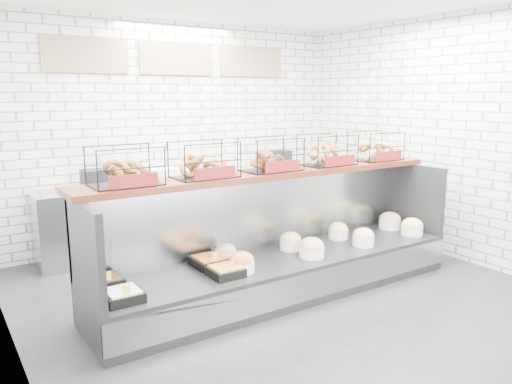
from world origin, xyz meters
TOP-DOWN VIEW (x-y plane):
  - ground at (0.00, 0.00)m, footprint 5.50×5.50m
  - room_shell at (0.00, 0.60)m, footprint 5.02×5.51m
  - display_case at (0.02, 0.34)m, footprint 4.00×0.90m
  - bagel_shelf at (-0.00, 0.52)m, footprint 4.10×0.50m
  - prep_counter at (-0.00, 2.43)m, footprint 4.00×0.60m

SIDE VIEW (x-z plane):
  - ground at x=0.00m, z-range 0.00..0.00m
  - display_case at x=0.02m, z-range -0.27..0.93m
  - prep_counter at x=0.00m, z-range -0.13..1.07m
  - bagel_shelf at x=0.00m, z-range 1.18..1.58m
  - room_shell at x=0.00m, z-range 0.55..3.56m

